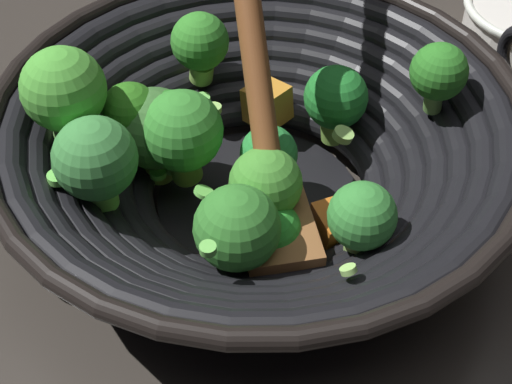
% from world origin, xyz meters
% --- Properties ---
extents(ground_plane, '(4.00, 4.00, 0.00)m').
position_xyz_m(ground_plane, '(0.00, 0.00, 0.00)').
color(ground_plane, '#332D28').
extents(wok, '(0.41, 0.38, 0.29)m').
position_xyz_m(wok, '(-0.00, -0.00, 0.06)').
color(wok, black).
rests_on(wok, ground).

